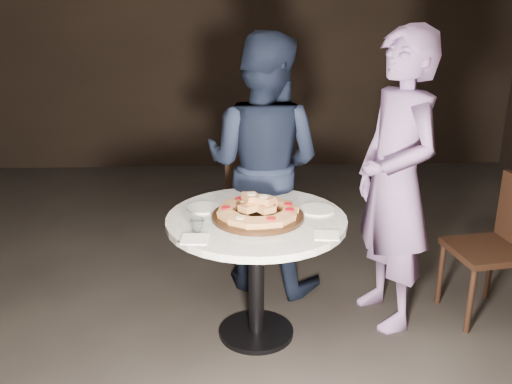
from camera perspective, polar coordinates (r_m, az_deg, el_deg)
floor at (r=3.51m, az=0.81°, el=-14.15°), size 7.00×7.00×0.00m
table at (r=3.22m, az=0.04°, el=-4.83°), size 1.31×1.31×0.76m
serving_board at (r=3.15m, az=0.20°, el=-2.43°), size 0.61×0.61×0.02m
focaccia_pile at (r=3.13m, az=0.24°, el=-1.62°), size 0.46×0.44×0.12m
plate_left at (r=3.30m, az=-5.26°, el=-1.59°), size 0.21×0.21×0.01m
plate_right at (r=3.28m, az=6.12°, el=-1.77°), size 0.24×0.24×0.01m
water_glass at (r=2.99m, az=-5.91°, el=-3.34°), size 0.09×0.09×0.07m
napkin_near at (r=2.90m, az=-6.16°, el=-4.70°), size 0.14×0.14×0.01m
napkin_far at (r=2.95m, az=7.08°, el=-4.31°), size 0.14×0.14×0.01m
chair_far at (r=4.29m, az=0.25°, el=1.10°), size 0.51×0.53×1.02m
chair_right at (r=3.80m, az=23.28°, el=-4.35°), size 0.49×0.48×0.88m
diner_navy at (r=3.76m, az=0.68°, el=2.75°), size 1.03×0.94×1.72m
diner_teal at (r=3.41m, az=13.79°, el=0.94°), size 0.58×0.74×1.78m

